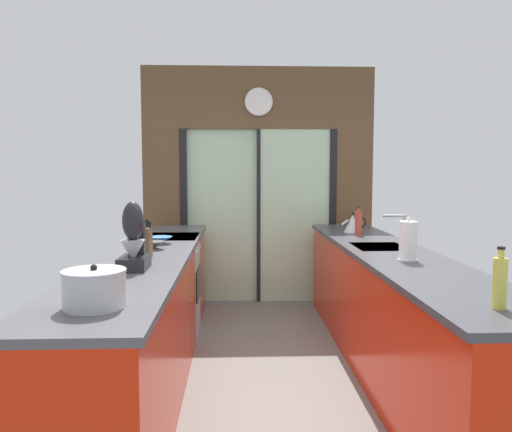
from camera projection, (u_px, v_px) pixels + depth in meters
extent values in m
cube|color=slate|center=(268.00, 358.00, 4.12)|extent=(5.04, 7.60, 0.02)
cube|color=brown|center=(259.00, 98.00, 5.70)|extent=(2.64, 0.08, 0.70)
cube|color=#B2D1AD|center=(222.00, 216.00, 5.82)|extent=(0.80, 0.02, 2.00)
cube|color=#B2D1AD|center=(295.00, 216.00, 5.81)|extent=(0.80, 0.02, 2.00)
cube|color=black|center=(184.00, 216.00, 5.78)|extent=(0.08, 0.10, 2.00)
cube|color=black|center=(332.00, 216.00, 5.85)|extent=(0.08, 0.10, 2.00)
cube|color=black|center=(258.00, 216.00, 5.82)|extent=(0.04, 0.10, 2.00)
cube|color=brown|center=(162.00, 217.00, 5.77)|extent=(0.42, 0.08, 2.00)
cube|color=brown|center=(353.00, 216.00, 5.86)|extent=(0.42, 0.08, 2.00)
cylinder|color=white|center=(259.00, 102.00, 5.64)|extent=(0.30, 0.03, 0.30)
torus|color=beige|center=(259.00, 102.00, 5.64)|extent=(0.32, 0.02, 0.32)
cube|color=red|center=(132.00, 346.00, 3.12)|extent=(0.58, 2.55, 0.88)
cube|color=red|center=(175.00, 274.00, 5.31)|extent=(0.58, 0.65, 0.88)
cube|color=#4C4C51|center=(148.00, 256.00, 3.70)|extent=(0.62, 3.80, 0.04)
cube|color=red|center=(390.00, 314.00, 3.81)|extent=(0.58, 3.80, 0.88)
cube|color=#3D3D42|center=(392.00, 254.00, 3.77)|extent=(0.62, 3.80, 0.04)
cube|color=#B7BABC|center=(380.00, 249.00, 4.02)|extent=(0.40, 0.48, 0.05)
cylinder|color=#B7BABC|center=(405.00, 230.00, 4.02)|extent=(0.02, 0.02, 0.26)
cylinder|color=#B7BABC|center=(394.00, 216.00, 4.00)|extent=(0.18, 0.02, 0.02)
cube|color=#B7BABC|center=(167.00, 287.00, 4.69)|extent=(0.58, 0.60, 0.88)
cube|color=black|center=(198.00, 283.00, 4.69)|extent=(0.01, 0.48, 0.28)
cube|color=black|center=(166.00, 238.00, 4.64)|extent=(0.58, 0.60, 0.03)
cylinder|color=#B7BABC|center=(197.00, 252.00, 4.49)|extent=(0.02, 0.04, 0.04)
cylinder|color=#B7BABC|center=(199.00, 249.00, 4.67)|extent=(0.02, 0.04, 0.04)
cylinder|color=#B7BABC|center=(200.00, 246.00, 4.84)|extent=(0.02, 0.04, 0.04)
cylinder|color=#514C47|center=(155.00, 249.00, 3.86)|extent=(0.07, 0.07, 0.01)
cone|color=#514C47|center=(155.00, 245.00, 3.86)|extent=(0.16, 0.16, 0.05)
cylinder|color=teal|center=(160.00, 243.00, 4.16)|extent=(0.09, 0.09, 0.01)
cone|color=teal|center=(160.00, 240.00, 4.15)|extent=(0.20, 0.20, 0.05)
cube|color=brown|center=(145.00, 243.00, 3.46)|extent=(0.08, 0.14, 0.21)
cylinder|color=black|center=(139.00, 224.00, 3.45)|extent=(0.02, 0.02, 0.07)
cylinder|color=black|center=(142.00, 224.00, 3.45)|extent=(0.02, 0.02, 0.08)
cylinder|color=black|center=(145.00, 225.00, 3.45)|extent=(0.02, 0.02, 0.06)
cylinder|color=black|center=(147.00, 224.00, 3.45)|extent=(0.02, 0.02, 0.07)
cylinder|color=black|center=(150.00, 225.00, 3.45)|extent=(0.02, 0.02, 0.06)
cube|color=black|center=(134.00, 263.00, 3.08)|extent=(0.17, 0.26, 0.08)
cube|color=black|center=(137.00, 238.00, 3.17)|extent=(0.10, 0.08, 0.20)
ellipsoid|color=black|center=(133.00, 221.00, 3.05)|extent=(0.13, 0.12, 0.24)
cone|color=#B7BABC|center=(133.00, 251.00, 3.05)|extent=(0.15, 0.15, 0.13)
cylinder|color=#B7BABC|center=(94.00, 290.00, 2.22)|extent=(0.27, 0.27, 0.16)
cylinder|color=#B7BABC|center=(94.00, 271.00, 2.21)|extent=(0.28, 0.28, 0.01)
sphere|color=black|center=(94.00, 268.00, 2.21)|extent=(0.03, 0.03, 0.03)
cone|color=#B7BABC|center=(353.00, 223.00, 4.95)|extent=(0.17, 0.17, 0.17)
sphere|color=black|center=(353.00, 213.00, 4.94)|extent=(0.03, 0.03, 0.03)
cylinder|color=#B7BABC|center=(345.00, 223.00, 4.95)|extent=(0.08, 0.02, 0.07)
torus|color=black|center=(361.00, 222.00, 4.95)|extent=(0.11, 0.01, 0.11)
cylinder|color=#D1CC4C|center=(500.00, 284.00, 2.19)|extent=(0.06, 0.06, 0.22)
cylinder|color=#D1CC4C|center=(501.00, 254.00, 2.18)|extent=(0.03, 0.03, 0.04)
cylinder|color=black|center=(501.00, 248.00, 2.18)|extent=(0.03, 0.03, 0.01)
cylinder|color=#B23D2D|center=(358.00, 224.00, 4.71)|extent=(0.06, 0.06, 0.22)
cylinder|color=#B23D2D|center=(359.00, 210.00, 4.70)|extent=(0.03, 0.03, 0.04)
cylinder|color=black|center=(359.00, 207.00, 4.70)|extent=(0.04, 0.04, 0.01)
cylinder|color=#B7BABC|center=(407.00, 260.00, 3.37)|extent=(0.13, 0.13, 0.01)
cylinder|color=white|center=(408.00, 240.00, 3.36)|extent=(0.12, 0.12, 0.26)
sphere|color=#B7BABC|center=(409.00, 219.00, 3.34)|extent=(0.03, 0.03, 0.03)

